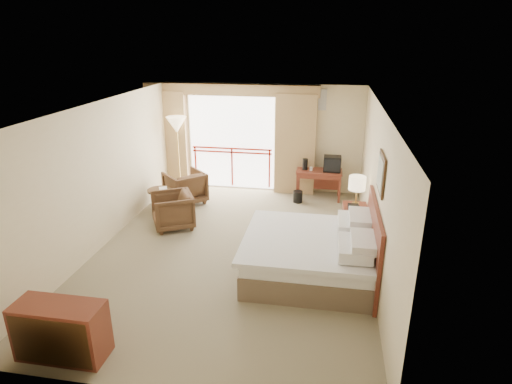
% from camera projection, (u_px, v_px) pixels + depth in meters
% --- Properties ---
extents(floor, '(7.00, 7.00, 0.00)m').
position_uv_depth(floor, '(233.00, 250.00, 8.08)').
color(floor, '#807658').
rests_on(floor, ground).
extents(ceiling, '(7.00, 7.00, 0.00)m').
position_uv_depth(ceiling, '(230.00, 106.00, 7.14)').
color(ceiling, white).
rests_on(ceiling, wall_back).
extents(wall_back, '(5.00, 0.00, 5.00)m').
position_uv_depth(wall_back, '(263.00, 138.00, 10.84)').
color(wall_back, beige).
rests_on(wall_back, ground).
extents(wall_front, '(5.00, 0.00, 5.00)m').
position_uv_depth(wall_front, '(156.00, 293.00, 4.38)').
color(wall_front, beige).
rests_on(wall_front, ground).
extents(wall_left, '(0.00, 7.00, 7.00)m').
position_uv_depth(wall_left, '(102.00, 175.00, 8.01)').
color(wall_left, beige).
rests_on(wall_left, ground).
extents(wall_right, '(0.00, 7.00, 7.00)m').
position_uv_depth(wall_right, '(376.00, 191.00, 7.21)').
color(wall_right, beige).
rests_on(wall_right, ground).
extents(balcony_door, '(2.40, 0.00, 2.40)m').
position_uv_depth(balcony_door, '(232.00, 143.00, 11.00)').
color(balcony_door, white).
rests_on(balcony_door, wall_back).
extents(balcony_railing, '(2.09, 0.03, 1.02)m').
position_uv_depth(balcony_railing, '(232.00, 157.00, 11.12)').
color(balcony_railing, '#A31F0E').
rests_on(balcony_railing, wall_back).
extents(curtain_left, '(1.00, 0.26, 2.50)m').
position_uv_depth(curtain_left, '(169.00, 139.00, 11.13)').
color(curtain_left, '#97764C').
rests_on(curtain_left, wall_back).
extents(curtain_right, '(1.00, 0.26, 2.50)m').
position_uv_depth(curtain_right, '(295.00, 145.00, 10.60)').
color(curtain_right, '#97764C').
rests_on(curtain_right, wall_back).
extents(valance, '(4.40, 0.22, 0.28)m').
position_uv_depth(valance, '(230.00, 90.00, 10.44)').
color(valance, '#97764C').
rests_on(valance, wall_back).
extents(hvac_vent, '(0.50, 0.04, 0.50)m').
position_uv_depth(hvac_vent, '(316.00, 100.00, 10.25)').
color(hvac_vent, silver).
rests_on(hvac_vent, wall_back).
extents(bed, '(2.13, 2.06, 0.97)m').
position_uv_depth(bed, '(312.00, 254.00, 7.15)').
color(bed, brown).
rests_on(bed, floor).
extents(headboard, '(0.06, 2.10, 1.30)m').
position_uv_depth(headboard, '(373.00, 244.00, 6.91)').
color(headboard, '#5F2117').
rests_on(headboard, wall_right).
extents(framed_art, '(0.04, 0.72, 0.60)m').
position_uv_depth(framed_art, '(381.00, 173.00, 6.48)').
color(framed_art, '#311C0B').
rests_on(framed_art, wall_right).
extents(nightstand, '(0.48, 0.57, 0.66)m').
position_uv_depth(nightstand, '(354.00, 222.00, 8.49)').
color(nightstand, '#5F2117').
rests_on(nightstand, floor).
extents(table_lamp, '(0.33, 0.33, 0.58)m').
position_uv_depth(table_lamp, '(357.00, 184.00, 8.27)').
color(table_lamp, tan).
rests_on(table_lamp, nightstand).
extents(phone, '(0.21, 0.17, 0.09)m').
position_uv_depth(phone, '(353.00, 207.00, 8.23)').
color(phone, black).
rests_on(phone, nightstand).
extents(desk, '(1.10, 0.53, 0.72)m').
position_uv_depth(desk, '(319.00, 176.00, 10.47)').
color(desk, '#5F2117').
rests_on(desk, floor).
extents(tv, '(0.41, 0.33, 0.37)m').
position_uv_depth(tv, '(332.00, 164.00, 10.26)').
color(tv, black).
rests_on(tv, desk).
extents(coffee_maker, '(0.13, 0.13, 0.28)m').
position_uv_depth(coffee_maker, '(305.00, 164.00, 10.38)').
color(coffee_maker, black).
rests_on(coffee_maker, desk).
extents(cup, '(0.09, 0.09, 0.10)m').
position_uv_depth(cup, '(311.00, 169.00, 10.35)').
color(cup, white).
rests_on(cup, desk).
extents(wastebasket, '(0.28, 0.28, 0.28)m').
position_uv_depth(wastebasket, '(298.00, 197.00, 10.32)').
color(wastebasket, black).
rests_on(wastebasket, floor).
extents(armchair_far, '(1.19, 1.19, 0.78)m').
position_uv_depth(armchair_far, '(186.00, 202.00, 10.35)').
color(armchair_far, '#452C19').
rests_on(armchair_far, floor).
extents(armchair_near, '(1.10, 1.09, 0.75)m').
position_uv_depth(armchair_near, '(174.00, 227.00, 9.05)').
color(armchair_near, '#452C19').
rests_on(armchair_near, floor).
extents(side_table, '(0.53, 0.53, 0.58)m').
position_uv_depth(side_table, '(160.00, 197.00, 9.58)').
color(side_table, '#311C0B').
rests_on(side_table, floor).
extents(book, '(0.25, 0.28, 0.02)m').
position_uv_depth(book, '(159.00, 189.00, 9.52)').
color(book, white).
rests_on(book, side_table).
extents(floor_lamp, '(0.49, 0.49, 1.93)m').
position_uv_depth(floor_lamp, '(177.00, 128.00, 10.54)').
color(floor_lamp, tan).
rests_on(floor_lamp, floor).
extents(dresser, '(1.12, 0.47, 0.74)m').
position_uv_depth(dresser, '(61.00, 331.00, 5.32)').
color(dresser, '#5F2117').
rests_on(dresser, floor).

